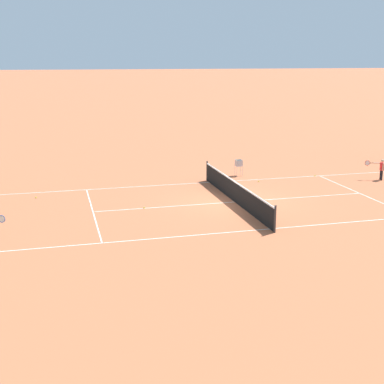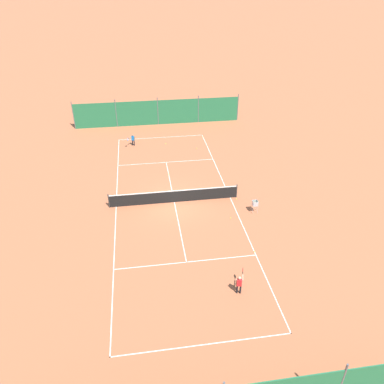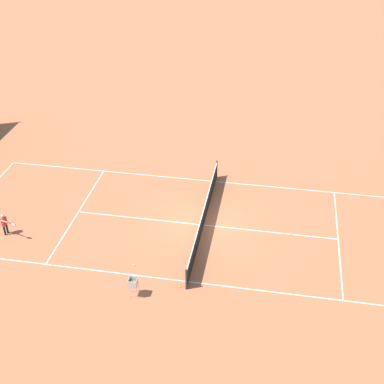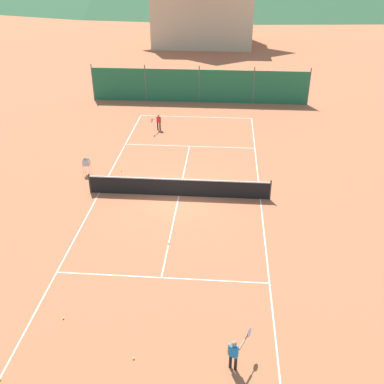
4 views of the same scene
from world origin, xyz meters
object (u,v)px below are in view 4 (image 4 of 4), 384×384
Objects in this scene: tennis_net at (179,187)px; tennis_ball_alley_left at (121,171)px; tennis_ball_mid_court at (168,243)px; tennis_ball_alley_right at (0,379)px; player_far_baseline at (235,352)px; tennis_ball_far_corner at (93,189)px; player_far_service at (158,121)px; ball_hopper at (87,163)px; tennis_ball_service_box at (134,358)px; tennis_ball_by_net_left at (125,145)px; tennis_ball_near_corner at (63,318)px.

tennis_ball_alley_left is (-3.51, 2.55, -0.47)m from tennis_net.
tennis_ball_mid_court is 8.22m from tennis_ball_alley_right.
tennis_ball_far_corner is (-7.25, 10.63, -0.62)m from player_far_baseline.
player_far_baseline is 20.06m from player_far_service.
tennis_net is 139.09× the size of tennis_ball_alley_right.
tennis_net is 10.31× the size of ball_hopper.
tennis_ball_alley_left and tennis_ball_mid_court have the same top height.
player_far_baseline reaches higher than tennis_ball_alley_left.
tennis_ball_alley_left is (0.98, 2.26, 0.00)m from tennis_ball_far_corner.
player_far_baseline is 14.76m from ball_hopper.
tennis_ball_alley_right is at bearing -84.76° from ball_hopper.
player_far_service is (-5.11, 19.40, 0.00)m from player_far_baseline.
tennis_net reaches higher than tennis_ball_service_box.
tennis_ball_by_net_left is 17.47m from tennis_ball_alley_right.
tennis_ball_near_corner is 1.00× the size of tennis_ball_by_net_left.
player_far_service is at bearing 104.57° from tennis_net.
player_far_baseline is at bearing 8.42° from tennis_ball_alley_right.
tennis_ball_alley_left is 1.00× the size of tennis_ball_near_corner.
tennis_net is 4.37m from tennis_ball_alley_left.
tennis_ball_mid_court is (3.02, 4.61, 0.00)m from tennis_ball_near_corner.
ball_hopper is at bearing -106.47° from tennis_ball_by_net_left.
tennis_ball_far_corner is at bearing 111.57° from tennis_ball_service_box.
tennis_net is 139.09× the size of tennis_ball_far_corner.
tennis_ball_far_corner is 1.00× the size of tennis_ball_by_net_left.
player_far_baseline reaches higher than tennis_ball_by_net_left.
player_far_service reaches higher than ball_hopper.
tennis_ball_far_corner and tennis_ball_service_box have the same top height.
tennis_ball_far_corner is at bearing 99.21° from tennis_ball_near_corner.
tennis_ball_alley_right is (-3.75, -1.06, 0.00)m from tennis_ball_service_box.
player_far_baseline is 16.96× the size of tennis_ball_alley_right.
player_far_baseline is 16.96× the size of tennis_ball_service_box.
tennis_ball_far_corner is 1.00× the size of tennis_ball_alley_right.
player_far_service is 17.09× the size of tennis_ball_alley_left.
tennis_ball_far_corner is 11.37m from tennis_ball_service_box.
tennis_net reaches higher than tennis_ball_near_corner.
tennis_ball_alley_left is at bearing 144.03° from tennis_net.
tennis_ball_alley_left is 0.07× the size of ball_hopper.
tennis_ball_near_corner is 0.07× the size of ball_hopper.
tennis_ball_alley_right is (-1.71, -20.41, -0.63)m from player_far_service.
ball_hopper reaches higher than tennis_ball_mid_court.
tennis_ball_far_corner is at bearing 124.29° from player_far_baseline.
tennis_ball_near_corner is 14.97m from tennis_ball_by_net_left.
player_far_baseline is at bearing -65.85° from tennis_ball_mid_court.
ball_hopper is at bearing -112.69° from player_far_service.
tennis_ball_alley_left is at bearing 92.49° from tennis_ball_near_corner.
tennis_net reaches higher than tennis_ball_by_net_left.
tennis_ball_service_box is 3.08m from tennis_ball_near_corner.
player_far_baseline is at bearing -0.89° from tennis_ball_service_box.
player_far_service is 13.48m from tennis_ball_mid_court.
tennis_ball_service_box is at bearing 179.11° from player_far_baseline.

